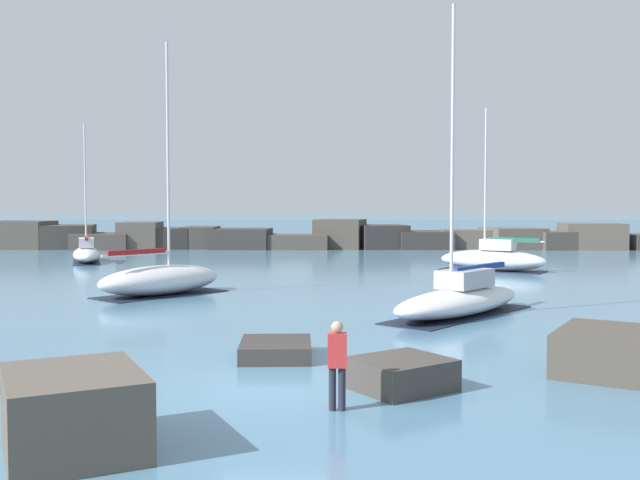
# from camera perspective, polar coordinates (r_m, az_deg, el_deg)

# --- Properties ---
(ground_plane) EXTENTS (600.00, 600.00, 0.00)m
(ground_plane) POSITION_cam_1_polar(r_m,az_deg,el_deg) (15.51, -3.82, -11.70)
(ground_plane) COLOR teal
(open_sea_beyond) EXTENTS (400.00, 116.00, 0.01)m
(open_sea_beyond) POSITION_cam_1_polar(r_m,az_deg,el_deg) (123.33, 0.37, 1.05)
(open_sea_beyond) COLOR teal
(open_sea_beyond) RESTS_ON ground
(breakwater_jetty) EXTENTS (68.03, 6.57, 2.58)m
(breakwater_jetty) POSITION_cam_1_polar(r_m,az_deg,el_deg) (63.22, -0.88, 0.20)
(breakwater_jetty) COLOR brown
(breakwater_jetty) RESTS_ON ground
(foreground_rocks) EXTENTS (21.77, 9.58, 1.39)m
(foreground_rocks) POSITION_cam_1_polar(r_m,az_deg,el_deg) (14.95, -15.27, -9.99)
(foreground_rocks) COLOR brown
(foreground_rocks) RESTS_ON ground
(sailboat_moored_0) EXTENTS (5.73, 6.06, 10.90)m
(sailboat_moored_0) POSITION_cam_1_polar(r_m,az_deg,el_deg) (31.57, -12.64, -3.08)
(sailboat_moored_0) COLOR silver
(sailboat_moored_0) RESTS_ON ground
(sailboat_moored_1) EXTENTS (6.55, 5.00, 9.57)m
(sailboat_moored_1) POSITION_cam_1_polar(r_m,az_deg,el_deg) (43.17, 13.67, -1.46)
(sailboat_moored_1) COLOR white
(sailboat_moored_1) RESTS_ON ground
(sailboat_moored_2) EXTENTS (3.85, 6.83, 9.41)m
(sailboat_moored_2) POSITION_cam_1_polar(r_m,az_deg,el_deg) (50.84, -18.18, -0.98)
(sailboat_moored_2) COLOR white
(sailboat_moored_2) RESTS_ON ground
(sailboat_moored_4) EXTENTS (6.47, 7.11, 10.71)m
(sailboat_moored_4) POSITION_cam_1_polar(r_m,az_deg,el_deg) (25.71, 11.13, -4.59)
(sailboat_moored_4) COLOR white
(sailboat_moored_4) RESTS_ON ground
(person_on_rocks) EXTENTS (0.36, 0.22, 1.70)m
(person_on_rocks) POSITION_cam_1_polar(r_m,az_deg,el_deg) (13.63, 1.39, -9.62)
(person_on_rocks) COLOR #282833
(person_on_rocks) RESTS_ON ground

